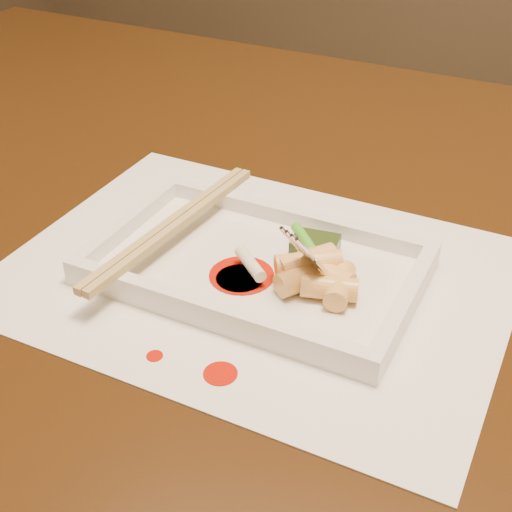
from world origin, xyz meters
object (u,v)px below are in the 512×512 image
at_px(plate_base, 256,270).
at_px(fork, 352,196).
at_px(table, 262,309).
at_px(chopstick_a, 169,224).
at_px(placemat, 256,275).

distance_m(plate_base, fork, 0.11).
bearing_deg(table, fork, -30.08).
bearing_deg(chopstick_a, placemat, 0.00).
relative_size(table, placemat, 3.50).
bearing_deg(table, chopstick_a, -123.47).
bearing_deg(fork, table, 149.92).
bearing_deg(chopstick_a, fork, 6.75).
distance_m(chopstick_a, fork, 0.16).
relative_size(placemat, plate_base, 1.54).
xyz_separation_m(plate_base, fork, (0.07, 0.02, 0.08)).
bearing_deg(placemat, chopstick_a, 180.00).
relative_size(table, fork, 10.00).
xyz_separation_m(placemat, plate_base, (0.00, 0.00, 0.00)).
height_order(placemat, chopstick_a, chopstick_a).
xyz_separation_m(table, fork, (0.10, -0.06, 0.18)).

